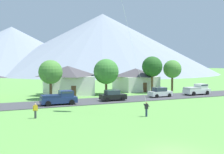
# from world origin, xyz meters

# --- Properties ---
(ground_plane) EXTENTS (400.00, 400.00, 0.00)m
(ground_plane) POSITION_xyz_m (0.00, 0.00, 0.00)
(ground_plane) COLOR #609E47
(road_strip) EXTENTS (160.00, 7.00, 0.08)m
(road_strip) POSITION_xyz_m (0.00, 25.53, 0.04)
(road_strip) COLOR #424247
(road_strip) RESTS_ON ground
(mountain_far_east_ridge) EXTENTS (102.78, 102.78, 26.11)m
(mountain_far_east_ridge) POSITION_xyz_m (1.23, 150.60, 13.06)
(mountain_far_east_ridge) COLOR gray
(mountain_far_east_ridge) RESTS_ON ground
(mountain_central_ridge) EXTENTS (126.95, 126.95, 33.67)m
(mountain_central_ridge) POSITION_xyz_m (48.90, 131.56, 16.84)
(mountain_central_ridge) COLOR gray
(mountain_central_ridge) RESTS_ON ground
(house_leftmost) EXTENTS (8.26, 8.64, 4.87)m
(house_leftmost) POSITION_xyz_m (18.09, 37.63, 2.52)
(house_leftmost) COLOR silver
(house_leftmost) RESTS_ON ground
(house_right_center) EXTENTS (8.81, 8.33, 5.52)m
(house_right_center) POSITION_xyz_m (2.46, 36.19, 2.86)
(house_right_center) COLOR silver
(house_right_center) RESTS_ON ground
(tree_near_left) EXTENTS (4.02, 4.02, 6.61)m
(tree_near_left) POSITION_xyz_m (-1.93, 30.95, 4.57)
(tree_near_left) COLOR brown
(tree_near_left) RESTS_ON ground
(tree_right_of_center) EXTENTS (4.86, 4.86, 6.88)m
(tree_right_of_center) POSITION_xyz_m (9.26, 33.40, 4.43)
(tree_right_of_center) COLOR #4C3823
(tree_right_of_center) RESTS_ON ground
(tree_near_right) EXTENTS (4.17, 4.17, 7.42)m
(tree_near_right) POSITION_xyz_m (19.10, 32.49, 5.30)
(tree_near_right) COLOR brown
(tree_near_right) RESTS_ON ground
(tree_far_right) EXTENTS (3.80, 3.80, 6.70)m
(tree_far_right) POSITION_xyz_m (23.92, 32.23, 4.76)
(tree_far_right) COLOR brown
(tree_far_right) RESTS_ON ground
(parked_car_black_mid_west) EXTENTS (4.20, 2.09, 1.68)m
(parked_car_black_mid_west) POSITION_xyz_m (6.68, 24.62, 0.87)
(parked_car_black_mid_west) COLOR black
(parked_car_black_mid_west) RESTS_ON road_strip
(parked_car_white_mid_east) EXTENTS (4.23, 2.14, 1.68)m
(parked_car_white_mid_east) POSITION_xyz_m (16.29, 25.48, 0.87)
(parked_car_white_mid_east) COLOR white
(parked_car_white_mid_east) RESTS_ON road_strip
(pickup_truck_navy_west_side) EXTENTS (5.22, 2.37, 1.99)m
(pickup_truck_navy_west_side) POSITION_xyz_m (-2.10, 24.06, 1.06)
(pickup_truck_navy_west_side) COLOR navy
(pickup_truck_navy_west_side) RESTS_ON road_strip
(pickup_truck_white_east_side) EXTENTS (5.29, 2.52, 1.99)m
(pickup_truck_white_east_side) POSITION_xyz_m (24.64, 25.39, 1.06)
(pickup_truck_white_east_side) COLOR white
(pickup_truck_white_east_side) RESTS_ON road_strip
(watcher_person) EXTENTS (0.56, 0.24, 1.68)m
(watcher_person) POSITION_xyz_m (-6.81, 15.79, 0.88)
(watcher_person) COLOR #3D3D42
(watcher_person) RESTS_ON ground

